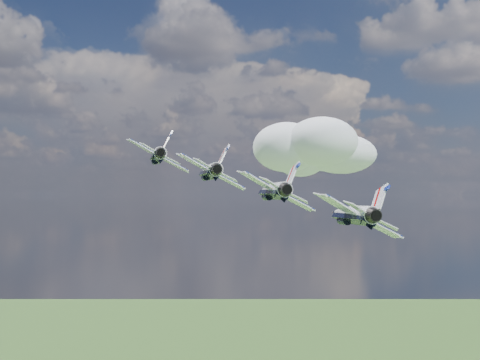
% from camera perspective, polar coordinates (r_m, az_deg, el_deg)
% --- Properties ---
extents(cloud_far, '(56.94, 44.74, 22.37)m').
position_cam_1_polar(cloud_far, '(266.02, 6.27, 2.10)').
color(cloud_far, white).
extents(jet_0, '(13.85, 16.12, 7.93)m').
position_cam_1_polar(jet_0, '(95.88, -7.00, 2.09)').
color(jet_0, white).
extents(jet_1, '(13.85, 16.12, 7.93)m').
position_cam_1_polar(jet_1, '(86.61, -2.58, 0.77)').
color(jet_1, white).
extents(jet_2, '(13.85, 16.12, 7.93)m').
position_cam_1_polar(jet_2, '(78.04, 2.86, -0.86)').
color(jet_2, white).
extents(jet_3, '(13.85, 16.12, 7.93)m').
position_cam_1_polar(jet_3, '(70.41, 9.56, -2.85)').
color(jet_3, white).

